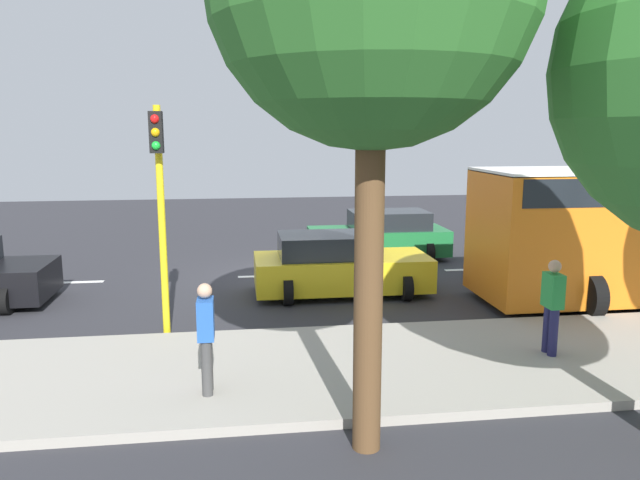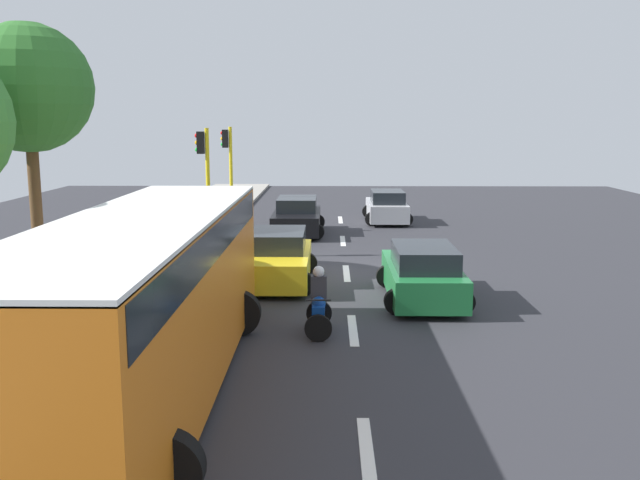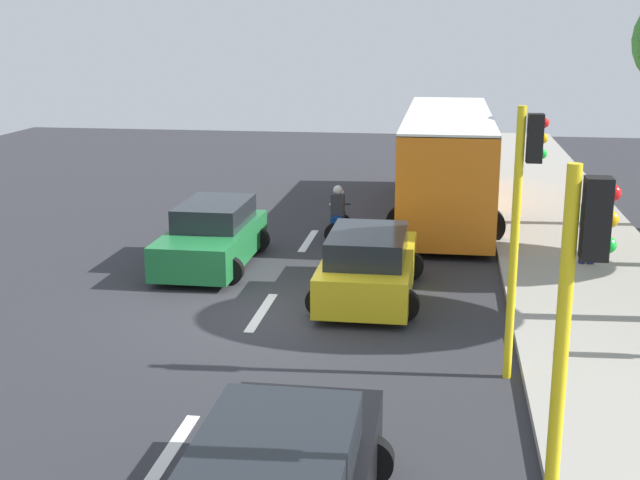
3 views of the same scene
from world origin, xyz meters
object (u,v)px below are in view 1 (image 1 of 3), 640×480
(pedestrian_by_tree, at_px, (206,335))
(traffic_light_corner, at_px, (160,190))
(motorcycle, at_px, (504,253))
(car_green, at_px, (380,236))
(pedestrian_near_signal, at_px, (552,304))
(car_yellow_cab, at_px, (339,266))

(pedestrian_by_tree, xyz_separation_m, traffic_light_corner, (-3.02, -0.94, 1.87))
(motorcycle, bearing_deg, traffic_light_corner, -65.30)
(car_green, height_order, traffic_light_corner, traffic_light_corner)
(pedestrian_near_signal, bearing_deg, traffic_light_corner, -107.81)
(car_yellow_cab, distance_m, motorcycle, 5.09)
(motorcycle, height_order, traffic_light_corner, traffic_light_corner)
(motorcycle, relative_size, pedestrian_near_signal, 0.91)
(car_yellow_cab, relative_size, car_green, 1.00)
(pedestrian_near_signal, height_order, traffic_light_corner, traffic_light_corner)
(pedestrian_near_signal, bearing_deg, motorcycle, 162.35)
(car_yellow_cab, xyz_separation_m, motorcycle, (-1.28, 4.93, -0.07))
(car_yellow_cab, height_order, pedestrian_by_tree, pedestrian_by_tree)
(traffic_light_corner, bearing_deg, car_yellow_cab, 125.43)
(car_yellow_cab, bearing_deg, pedestrian_by_tree, -27.07)
(pedestrian_by_tree, bearing_deg, traffic_light_corner, -162.66)
(pedestrian_by_tree, distance_m, traffic_light_corner, 3.68)
(motorcycle, xyz_separation_m, pedestrian_near_signal, (6.26, -1.99, 0.42))
(car_green, relative_size, motorcycle, 2.83)
(car_yellow_cab, height_order, pedestrian_near_signal, pedestrian_near_signal)
(motorcycle, xyz_separation_m, pedestrian_by_tree, (7.09, -7.89, 0.42))
(motorcycle, distance_m, traffic_light_corner, 9.99)
(car_yellow_cab, xyz_separation_m, pedestrian_near_signal, (4.98, 2.94, 0.35))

